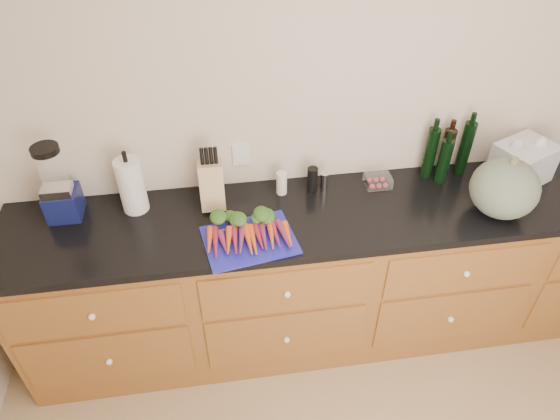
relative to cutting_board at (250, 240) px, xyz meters
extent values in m
cube|color=beige|center=(0.60, 0.48, 0.35)|extent=(4.10, 0.05, 2.60)
cube|color=brown|center=(0.60, 0.16, -0.50)|extent=(3.60, 0.60, 0.90)
cube|color=brown|center=(-0.75, -0.15, -0.23)|extent=(0.82, 0.01, 0.28)
sphere|color=white|center=(-0.75, -0.16, -0.23)|extent=(0.03, 0.03, 0.03)
cube|color=brown|center=(-0.75, -0.15, -0.59)|extent=(0.82, 0.01, 0.38)
sphere|color=white|center=(-0.75, -0.16, -0.59)|extent=(0.03, 0.03, 0.03)
cube|color=brown|center=(0.15, -0.15, -0.23)|extent=(0.82, 0.01, 0.28)
sphere|color=white|center=(0.15, -0.16, -0.23)|extent=(0.03, 0.03, 0.03)
cube|color=brown|center=(0.15, -0.15, -0.59)|extent=(0.82, 0.01, 0.38)
sphere|color=white|center=(0.15, -0.16, -0.59)|extent=(0.03, 0.03, 0.03)
cube|color=brown|center=(1.05, -0.15, -0.23)|extent=(0.82, 0.01, 0.28)
sphere|color=white|center=(1.05, -0.16, -0.23)|extent=(0.03, 0.03, 0.03)
cube|color=brown|center=(1.05, -0.15, -0.59)|extent=(0.82, 0.01, 0.38)
sphere|color=white|center=(1.05, -0.16, -0.59)|extent=(0.03, 0.03, 0.03)
cube|color=black|center=(0.60, 0.16, -0.03)|extent=(3.64, 0.62, 0.04)
cube|color=#1E1FAF|center=(0.00, 0.00, 0.00)|extent=(0.46, 0.38, 0.01)
cone|color=#EC541B|center=(-0.18, -0.02, 0.02)|extent=(0.04, 0.18, 0.04)
cone|color=maroon|center=(-0.15, -0.02, 0.02)|extent=(0.04, 0.18, 0.04)
cone|color=#7C264F|center=(-0.13, -0.02, 0.02)|extent=(0.04, 0.18, 0.04)
cone|color=#EC541B|center=(-0.10, -0.02, 0.02)|extent=(0.04, 0.18, 0.04)
cone|color=maroon|center=(-0.07, -0.02, 0.02)|extent=(0.04, 0.18, 0.04)
cone|color=#7C264F|center=(-0.04, -0.02, 0.02)|extent=(0.04, 0.18, 0.04)
cone|color=#EC541B|center=(-0.01, -0.02, 0.02)|extent=(0.04, 0.18, 0.04)
ellipsoid|color=#27511B|center=(-0.10, 0.11, 0.03)|extent=(0.18, 0.11, 0.05)
cone|color=#EC541B|center=(0.01, -0.02, 0.02)|extent=(0.04, 0.18, 0.04)
cone|color=maroon|center=(0.04, -0.02, 0.02)|extent=(0.04, 0.18, 0.04)
cone|color=#7C264F|center=(0.07, -0.02, 0.02)|extent=(0.04, 0.18, 0.04)
cone|color=#EC541B|center=(0.10, -0.02, 0.02)|extent=(0.04, 0.18, 0.04)
cone|color=maroon|center=(0.13, -0.02, 0.02)|extent=(0.04, 0.18, 0.04)
cone|color=#7C264F|center=(0.15, -0.02, 0.02)|extent=(0.04, 0.18, 0.04)
cone|color=#EC541B|center=(0.18, -0.02, 0.02)|extent=(0.04, 0.18, 0.04)
ellipsoid|color=#27511B|center=(0.10, 0.11, 0.03)|extent=(0.18, 0.11, 0.05)
ellipsoid|color=#506051|center=(1.24, 0.03, 0.14)|extent=(0.32, 0.32, 0.29)
cube|color=#10164C|center=(-0.87, 0.32, 0.07)|extent=(0.16, 0.16, 0.15)
cube|color=silver|center=(-0.87, 0.29, 0.16)|extent=(0.14, 0.09, 0.05)
cylinder|color=white|center=(-0.87, 0.32, 0.26)|extent=(0.12, 0.12, 0.20)
cylinder|color=black|center=(-0.87, 0.32, 0.38)|extent=(0.13, 0.13, 0.03)
cylinder|color=white|center=(-0.54, 0.32, 0.14)|extent=(0.13, 0.13, 0.29)
cube|color=tan|center=(-0.15, 0.30, 0.11)|extent=(0.12, 0.12, 0.24)
cylinder|color=silver|center=(0.20, 0.34, 0.06)|extent=(0.05, 0.05, 0.13)
cylinder|color=black|center=(0.36, 0.34, 0.06)|extent=(0.06, 0.06, 0.14)
cylinder|color=silver|center=(0.43, 0.34, 0.04)|extent=(0.04, 0.04, 0.10)
cube|color=white|center=(0.72, 0.33, 0.03)|extent=(0.13, 0.11, 0.06)
cylinder|color=black|center=(1.00, 0.38, 0.14)|extent=(0.06, 0.06, 0.29)
cylinder|color=black|center=(1.10, 0.39, 0.13)|extent=(0.06, 0.06, 0.27)
cylinder|color=black|center=(1.20, 0.38, 0.15)|extent=(0.06, 0.06, 0.31)
cylinder|color=black|center=(1.06, 0.32, 0.12)|extent=(0.06, 0.06, 0.25)
camera|label=1|loc=(-0.11, -1.69, 1.60)|focal=32.00mm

